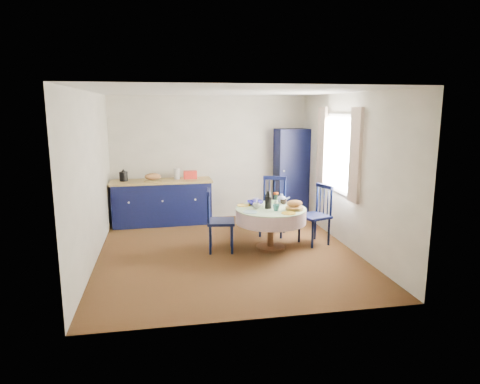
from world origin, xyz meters
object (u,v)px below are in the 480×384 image
object	(u,v)px
mug_a	(256,206)
chair_far	(273,206)
dining_table	(271,215)
mug_b	(276,208)
cobalt_bowl	(255,203)
mug_d	(255,201)
chair_right	(317,214)
mug_c	(284,202)
kitchen_counter	(162,201)
pantry_cabinet	(291,173)
chair_left	(218,220)

from	to	relation	value
mug_a	chair_far	bearing A→B (deg)	58.32
dining_table	mug_b	xyz separation A→B (m)	(0.02, -0.18, 0.17)
cobalt_bowl	mug_b	bearing A→B (deg)	-63.80
mug_d	cobalt_bowl	distance (m)	0.12
dining_table	mug_b	size ratio (longest dim) A/B	10.23
chair_right	mug_c	distance (m)	0.60
mug_a	mug_c	xyz separation A→B (m)	(0.51, 0.22, -0.00)
kitchen_counter	cobalt_bowl	xyz separation A→B (m)	(1.52, -1.61, 0.26)
mug_b	mug_c	world-z (taller)	mug_b
mug_d	cobalt_bowl	world-z (taller)	mug_d
pantry_cabinet	chair_left	bearing A→B (deg)	-136.31
kitchen_counter	pantry_cabinet	distance (m)	2.70
chair_right	cobalt_bowl	bearing A→B (deg)	-115.22
mug_a	mug_b	size ratio (longest dim) A/B	1.06
dining_table	mug_c	bearing A→B (deg)	42.41
chair_far	mug_b	xyz separation A→B (m)	(-0.21, -0.99, 0.20)
pantry_cabinet	chair_far	size ratio (longest dim) A/B	1.76
mug_b	mug_c	size ratio (longest dim) A/B	1.01
chair_far	mug_d	xyz separation A→B (m)	(-0.41, -0.41, 0.20)
chair_left	chair_right	world-z (taller)	same
dining_table	chair_far	size ratio (longest dim) A/B	1.08
chair_far	mug_b	size ratio (longest dim) A/B	9.44
cobalt_bowl	kitchen_counter	bearing A→B (deg)	133.42
chair_far	mug_c	world-z (taller)	chair_far
mug_b	dining_table	bearing A→B (deg)	97.38
cobalt_bowl	chair_left	bearing A→B (deg)	-162.40
dining_table	mug_a	distance (m)	0.29
chair_left	cobalt_bowl	distance (m)	0.71
pantry_cabinet	mug_a	bearing A→B (deg)	-124.21
kitchen_counter	mug_c	bearing A→B (deg)	-41.26
kitchen_counter	mug_d	xyz separation A→B (m)	(1.55, -1.49, 0.28)
mug_c	cobalt_bowl	distance (m)	0.48
chair_far	pantry_cabinet	bearing A→B (deg)	84.10
chair_far	mug_c	distance (m)	0.60
cobalt_bowl	mug_d	bearing A→B (deg)	76.05
chair_left	mug_a	xyz separation A→B (m)	(0.61, -0.05, 0.22)
chair_right	cobalt_bowl	xyz separation A→B (m)	(-1.03, 0.13, 0.21)
mug_c	mug_b	bearing A→B (deg)	-119.76
mug_c	cobalt_bowl	world-z (taller)	mug_c
pantry_cabinet	mug_d	size ratio (longest dim) A/B	18.06
chair_far	mug_a	distance (m)	0.94
chair_right	mug_a	bearing A→B (deg)	-101.21
chair_far	mug_d	bearing A→B (deg)	-110.72
pantry_cabinet	chair_left	world-z (taller)	pantry_cabinet
mug_c	mug_a	bearing A→B (deg)	-156.92
dining_table	mug_d	world-z (taller)	dining_table
chair_left	chair_right	bearing A→B (deg)	-79.87
chair_left	mug_b	bearing A→B (deg)	-98.96
dining_table	chair_left	size ratio (longest dim) A/B	1.13
mug_b	kitchen_counter	bearing A→B (deg)	130.17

